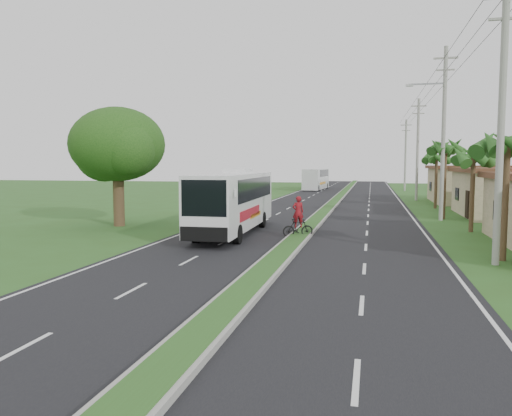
# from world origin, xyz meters

# --- Properties ---
(ground) EXTENTS (180.00, 180.00, 0.00)m
(ground) POSITION_xyz_m (0.00, 0.00, 0.00)
(ground) COLOR #2D541E
(ground) RESTS_ON ground
(road_asphalt) EXTENTS (14.00, 160.00, 0.02)m
(road_asphalt) POSITION_xyz_m (0.00, 20.00, 0.01)
(road_asphalt) COLOR black
(road_asphalt) RESTS_ON ground
(median_strip) EXTENTS (1.20, 160.00, 0.18)m
(median_strip) POSITION_xyz_m (0.00, 20.00, 0.10)
(median_strip) COLOR gray
(median_strip) RESTS_ON ground
(lane_edge_left) EXTENTS (0.12, 160.00, 0.01)m
(lane_edge_left) POSITION_xyz_m (-6.70, 20.00, 0.00)
(lane_edge_left) COLOR silver
(lane_edge_left) RESTS_ON ground
(lane_edge_right) EXTENTS (0.12, 160.00, 0.01)m
(lane_edge_right) POSITION_xyz_m (6.70, 20.00, 0.00)
(lane_edge_right) COLOR silver
(lane_edge_right) RESTS_ON ground
(shop_mid) EXTENTS (7.60, 10.60, 3.67)m
(shop_mid) POSITION_xyz_m (14.00, 22.00, 1.86)
(shop_mid) COLOR #9B9269
(shop_mid) RESTS_ON ground
(shop_far) EXTENTS (8.60, 11.60, 3.82)m
(shop_far) POSITION_xyz_m (14.00, 36.00, 1.93)
(shop_far) COLOR #9B9269
(shop_far) RESTS_ON ground
(palm_verge_a) EXTENTS (2.40, 2.40, 5.45)m
(palm_verge_a) POSITION_xyz_m (9.00, 3.00, 4.74)
(palm_verge_a) COLOR #473321
(palm_verge_a) RESTS_ON ground
(palm_verge_b) EXTENTS (2.40, 2.40, 5.05)m
(palm_verge_b) POSITION_xyz_m (9.40, 12.00, 4.36)
(palm_verge_b) COLOR #473321
(palm_verge_b) RESTS_ON ground
(palm_verge_c) EXTENTS (2.40, 2.40, 5.85)m
(palm_verge_c) POSITION_xyz_m (8.80, 19.00, 5.12)
(palm_verge_c) COLOR #473321
(palm_verge_c) RESTS_ON ground
(palm_verge_d) EXTENTS (2.40, 2.40, 5.25)m
(palm_verge_d) POSITION_xyz_m (9.30, 28.00, 4.55)
(palm_verge_d) COLOR #473321
(palm_verge_d) RESTS_ON ground
(shade_tree) EXTENTS (6.30, 6.00, 7.54)m
(shade_tree) POSITION_xyz_m (-12.11, 10.02, 5.03)
(shade_tree) COLOR #473321
(shade_tree) RESTS_ON ground
(utility_pole_a) EXTENTS (1.60, 0.28, 11.00)m
(utility_pole_a) POSITION_xyz_m (8.50, 2.00, 5.67)
(utility_pole_a) COLOR gray
(utility_pole_a) RESTS_ON ground
(utility_pole_b) EXTENTS (3.20, 0.28, 12.00)m
(utility_pole_b) POSITION_xyz_m (8.47, 18.00, 6.26)
(utility_pole_b) COLOR gray
(utility_pole_b) RESTS_ON ground
(utility_pole_c) EXTENTS (1.60, 0.28, 11.00)m
(utility_pole_c) POSITION_xyz_m (8.50, 38.00, 5.67)
(utility_pole_c) COLOR gray
(utility_pole_c) RESTS_ON ground
(utility_pole_d) EXTENTS (1.60, 0.28, 10.50)m
(utility_pole_d) POSITION_xyz_m (8.50, 58.00, 5.42)
(utility_pole_d) COLOR gray
(utility_pole_d) RESTS_ON ground
(coach_bus_main) EXTENTS (2.72, 11.46, 3.68)m
(coach_bus_main) POSITION_xyz_m (-3.87, 8.24, 2.02)
(coach_bus_main) COLOR white
(coach_bus_main) RESTS_ON ground
(coach_bus_far) EXTENTS (3.06, 11.17, 3.22)m
(coach_bus_far) POSITION_xyz_m (-4.70, 58.85, 1.82)
(coach_bus_far) COLOR silver
(coach_bus_far) RESTS_ON ground
(motorcyclist) EXTENTS (1.71, 1.04, 2.24)m
(motorcyclist) POSITION_xyz_m (-0.11, 7.53, 0.81)
(motorcyclist) COLOR black
(motorcyclist) RESTS_ON ground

